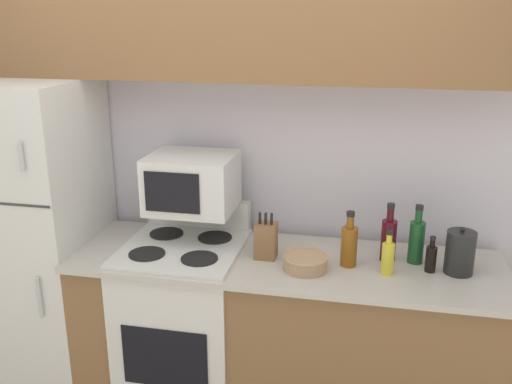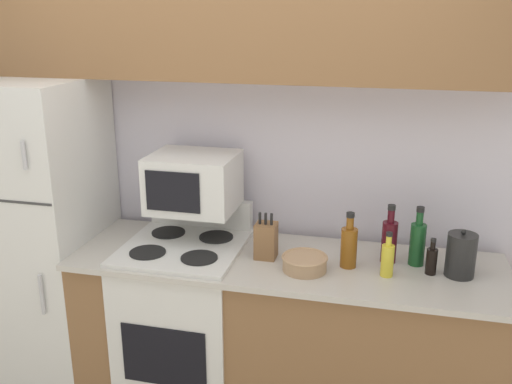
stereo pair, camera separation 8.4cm
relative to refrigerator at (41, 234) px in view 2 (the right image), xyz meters
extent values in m
cube|color=silver|center=(1.09, 0.37, 0.40)|extent=(8.00, 0.05, 2.55)
cube|color=brown|center=(1.42, -0.02, -0.45)|extent=(2.17, 0.64, 0.86)
cube|color=#BCB7AD|center=(1.42, -0.04, 0.00)|extent=(2.17, 0.68, 0.03)
cube|color=silver|center=(0.00, 0.00, 0.00)|extent=(0.66, 0.67, 1.75)
cylinder|color=#B7B7BC|center=(0.21, -0.35, 0.56)|extent=(0.02, 0.02, 0.14)
cylinder|color=#B7B7BC|center=(0.21, -0.35, -0.17)|extent=(0.02, 0.02, 0.22)
cube|color=brown|center=(1.09, 0.19, 1.17)|extent=(2.84, 0.30, 0.59)
cube|color=silver|center=(0.87, -0.03, -0.42)|extent=(0.62, 0.64, 0.91)
cube|color=black|center=(0.87, -0.35, -0.44)|extent=(0.44, 0.01, 0.33)
cube|color=#2D2D2D|center=(0.87, -0.03, 0.03)|extent=(0.59, 0.61, 0.01)
cube|color=silver|center=(0.87, 0.27, 0.11)|extent=(0.59, 0.06, 0.16)
cylinder|color=black|center=(0.73, -0.17, 0.04)|extent=(0.18, 0.18, 0.01)
cylinder|color=black|center=(1.01, -0.17, 0.04)|extent=(0.18, 0.18, 0.01)
cylinder|color=black|center=(0.73, 0.11, 0.04)|extent=(0.18, 0.18, 0.01)
cylinder|color=black|center=(1.01, 0.11, 0.04)|extent=(0.18, 0.18, 0.01)
cube|color=silver|center=(0.89, 0.09, 0.35)|extent=(0.45, 0.38, 0.30)
cube|color=black|center=(0.85, -0.10, 0.35)|extent=(0.29, 0.01, 0.21)
cube|color=brown|center=(1.32, -0.03, 0.11)|extent=(0.11, 0.10, 0.18)
cylinder|color=black|center=(1.29, -0.04, 0.23)|extent=(0.01, 0.01, 0.06)
cylinder|color=black|center=(1.32, -0.04, 0.23)|extent=(0.01, 0.01, 0.06)
cylinder|color=black|center=(1.35, -0.04, 0.23)|extent=(0.01, 0.01, 0.06)
cylinder|color=tan|center=(1.53, -0.14, 0.05)|extent=(0.21, 0.21, 0.07)
torus|color=tan|center=(1.53, -0.14, 0.08)|extent=(0.22, 0.22, 0.01)
cylinder|color=#470F19|center=(1.92, 0.06, 0.12)|extent=(0.08, 0.08, 0.21)
cylinder|color=#470F19|center=(1.92, 0.06, 0.26)|extent=(0.03, 0.03, 0.07)
cylinder|color=black|center=(1.92, 0.06, 0.30)|extent=(0.04, 0.04, 0.02)
cylinder|color=brown|center=(1.73, -0.04, 0.11)|extent=(0.08, 0.08, 0.20)
cylinder|color=brown|center=(1.73, -0.04, 0.24)|extent=(0.04, 0.04, 0.06)
cylinder|color=black|center=(1.73, -0.04, 0.28)|extent=(0.04, 0.04, 0.02)
cylinder|color=#194C23|center=(2.05, 0.06, 0.12)|extent=(0.08, 0.08, 0.21)
cylinder|color=#194C23|center=(2.05, 0.06, 0.26)|extent=(0.03, 0.03, 0.07)
cylinder|color=black|center=(2.05, 0.06, 0.30)|extent=(0.04, 0.04, 0.02)
cylinder|color=gold|center=(1.92, -0.10, 0.09)|extent=(0.06, 0.06, 0.15)
cylinder|color=gold|center=(1.92, -0.10, 0.19)|extent=(0.03, 0.03, 0.05)
cylinder|color=black|center=(1.92, -0.10, 0.23)|extent=(0.03, 0.03, 0.02)
cylinder|color=black|center=(2.12, -0.03, 0.08)|extent=(0.05, 0.05, 0.13)
cylinder|color=black|center=(2.12, -0.03, 0.16)|extent=(0.02, 0.02, 0.04)
cylinder|color=black|center=(2.12, -0.03, 0.19)|extent=(0.03, 0.03, 0.01)
cylinder|color=black|center=(2.25, -0.02, 0.12)|extent=(0.14, 0.14, 0.21)
sphere|color=black|center=(2.25, -0.02, 0.24)|extent=(0.02, 0.02, 0.02)
camera|label=1|loc=(1.82, -2.65, 1.22)|focal=40.00mm
camera|label=2|loc=(1.90, -2.63, 1.22)|focal=40.00mm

